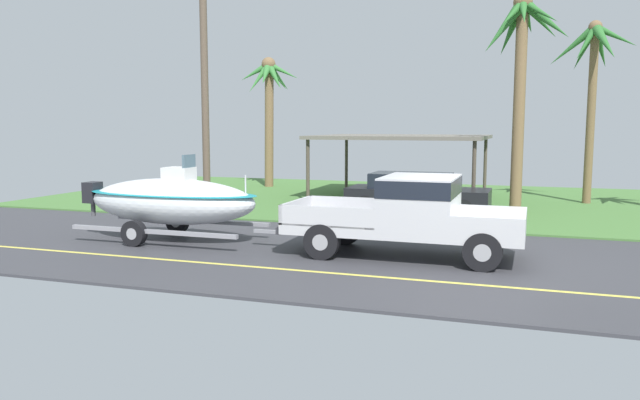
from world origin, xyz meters
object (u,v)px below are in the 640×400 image
at_px(palm_tree_near_right, 269,91).
at_px(palm_tree_mid, 521,48).
at_px(pickup_truck_towing, 418,212).
at_px(parked_sedan_near, 416,194).
at_px(boat_on_trailer, 171,201).
at_px(palm_tree_near_left, 593,66).
at_px(carport_awning, 402,138).
at_px(utility_pole, 205,88).

xyz_separation_m(palm_tree_near_right, palm_tree_mid, (11.47, -5.63, 0.88)).
distance_m(pickup_truck_towing, palm_tree_near_right, 17.10).
relative_size(parked_sedan_near, palm_tree_near_right, 0.76).
height_order(boat_on_trailer, palm_tree_near_left, palm_tree_near_left).
relative_size(palm_tree_near_left, palm_tree_mid, 0.93).
distance_m(carport_awning, palm_tree_mid, 6.35).
xyz_separation_m(pickup_truck_towing, palm_tree_near_left, (4.31, 11.39, 4.09)).
xyz_separation_m(carport_awning, palm_tree_near_right, (-6.91, 2.41, 2.15)).
distance_m(pickup_truck_towing, palm_tree_mid, 9.39).
xyz_separation_m(boat_on_trailer, parked_sedan_near, (5.12, 6.89, -0.36)).
xyz_separation_m(parked_sedan_near, palm_tree_near_right, (-8.32, 6.78, 3.94)).
bearing_deg(palm_tree_mid, boat_on_trailer, -135.78).
height_order(carport_awning, palm_tree_near_left, palm_tree_near_left).
bearing_deg(parked_sedan_near, palm_tree_near_left, 38.67).
xyz_separation_m(palm_tree_near_left, utility_pole, (-12.16, -6.97, -0.93)).
bearing_deg(parked_sedan_near, boat_on_trailer, -126.60).
height_order(carport_awning, utility_pole, utility_pole).
height_order(parked_sedan_near, carport_awning, carport_awning).
height_order(boat_on_trailer, palm_tree_mid, palm_tree_mid).
height_order(carport_awning, palm_tree_mid, palm_tree_mid).
xyz_separation_m(carport_awning, palm_tree_near_left, (7.02, 0.12, 2.66)).
bearing_deg(carport_awning, palm_tree_near_right, 160.76).
bearing_deg(pickup_truck_towing, carport_awning, 103.52).
distance_m(parked_sedan_near, utility_pole, 7.84).
bearing_deg(parked_sedan_near, palm_tree_near_right, 140.82).
distance_m(parked_sedan_near, carport_awning, 4.93).
bearing_deg(pickup_truck_towing, parked_sedan_near, 100.67).
xyz_separation_m(palm_tree_near_left, palm_tree_mid, (-2.46, -3.34, 0.37)).
bearing_deg(utility_pole, carport_awning, 53.15).
xyz_separation_m(boat_on_trailer, palm_tree_mid, (8.27, 8.05, 4.46)).
distance_m(boat_on_trailer, parked_sedan_near, 8.60).
relative_size(carport_awning, palm_tree_near_left, 1.00).
relative_size(pickup_truck_towing, boat_on_trailer, 0.94).
xyz_separation_m(parked_sedan_near, utility_pole, (-6.55, -2.48, 3.52)).
height_order(pickup_truck_towing, utility_pole, utility_pole).
bearing_deg(palm_tree_near_left, parked_sedan_near, -141.33).
distance_m(palm_tree_mid, utility_pole, 10.44).
height_order(pickup_truck_towing, carport_awning, carport_awning).
bearing_deg(parked_sedan_near, pickup_truck_towing, -79.33).
distance_m(carport_awning, palm_tree_near_right, 7.63).
relative_size(pickup_truck_towing, carport_awning, 0.82).
bearing_deg(parked_sedan_near, utility_pole, -159.23).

